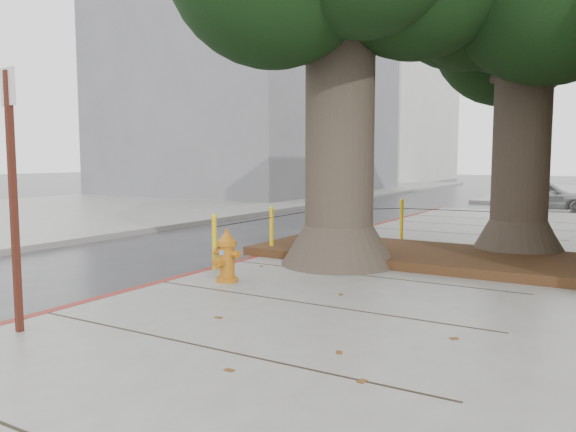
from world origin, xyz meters
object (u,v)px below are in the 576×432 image
at_px(car_silver, 544,196).
at_px(fire_hydrant, 227,256).
at_px(car_dark, 315,187).
at_px(signpost, 13,185).

bearing_deg(car_silver, fire_hydrant, 166.59).
height_order(car_silver, car_dark, car_silver).
bearing_deg(fire_hydrant, car_silver, 89.17).
xyz_separation_m(fire_hydrant, car_silver, (2.53, 17.13, 0.06)).
distance_m(fire_hydrant, signpost, 3.39).
relative_size(signpost, car_silver, 0.80).
xyz_separation_m(signpost, car_dark, (-8.36, 22.54, -1.20)).
bearing_deg(signpost, car_dark, 117.44).
bearing_deg(fire_hydrant, signpost, -90.21).
height_order(signpost, car_silver, signpost).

